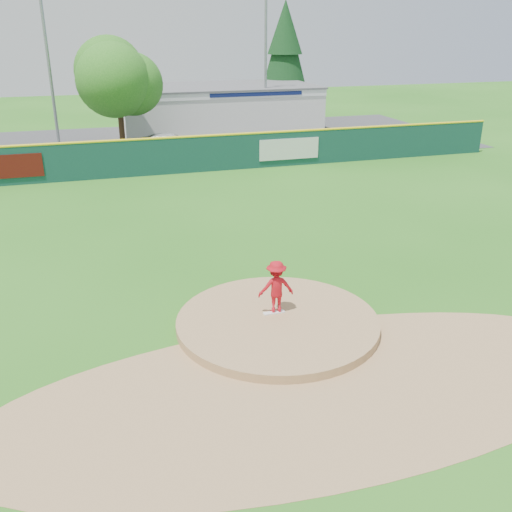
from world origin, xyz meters
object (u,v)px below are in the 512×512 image
object	(u,v)px
light_pole_left	(47,53)
light_pole_right	(266,56)
pool_building_grp	(218,107)
van	(171,144)
conifer_tree	(285,52)
pitcher	(276,287)
deciduous_tree	(117,79)

from	to	relation	value
light_pole_left	light_pole_right	world-z (taller)	light_pole_left
pool_building_grp	light_pole_left	bearing A→B (deg)	-157.40
van	conifer_tree	bearing A→B (deg)	-21.45
pitcher	deciduous_tree	size ratio (longest dim) A/B	0.21
van	pitcher	bearing A→B (deg)	-160.01
conifer_tree	light_pole_left	size ratio (longest dim) A/B	0.86
light_pole_right	pitcher	bearing A→B (deg)	-107.31
pitcher	deciduous_tree	xyz separation A→B (m)	(-2.08, 24.63, 3.55)
pool_building_grp	pitcher	bearing A→B (deg)	-100.61
pitcher	pool_building_grp	size ratio (longest dim) A/B	0.10
pitcher	pool_building_grp	xyz separation A→B (m)	(5.93, 31.62, 0.66)
van	light_pole_right	world-z (taller)	light_pole_right
van	light_pole_right	distance (m)	11.26
pool_building_grp	light_pole_right	distance (m)	5.75
conifer_tree	light_pole_right	distance (m)	8.06
pitcher	conifer_tree	distance (m)	38.17
van	deciduous_tree	world-z (taller)	deciduous_tree
pitcher	conifer_tree	world-z (taller)	conifer_tree
light_pole_left	pitcher	bearing A→B (deg)	-77.15
deciduous_tree	van	bearing A→B (deg)	-35.17
conifer_tree	deciduous_tree	bearing A→B (deg)	-143.75
pitcher	van	bearing A→B (deg)	-86.70
conifer_tree	light_pole_right	world-z (taller)	light_pole_right
conifer_tree	light_pole_left	world-z (taller)	light_pole_left
light_pole_left	conifer_tree	bearing A→B (deg)	25.35
conifer_tree	van	bearing A→B (deg)	-133.26
van	conifer_tree	world-z (taller)	conifer_tree
van	deciduous_tree	xyz separation A→B (m)	(-2.80, 1.97, 3.88)
deciduous_tree	conifer_tree	bearing A→B (deg)	36.25
pool_building_grp	deciduous_tree	size ratio (longest dim) A/B	2.07
light_pole_right	conifer_tree	bearing A→B (deg)	60.26
pool_building_grp	conifer_tree	size ratio (longest dim) A/B	1.60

